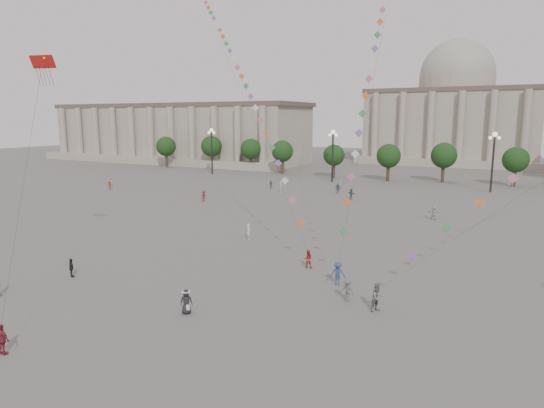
% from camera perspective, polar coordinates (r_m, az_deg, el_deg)
% --- Properties ---
extents(ground, '(360.00, 360.00, 0.00)m').
position_cam_1_polar(ground, '(33.97, -12.64, -12.85)').
color(ground, '#5A5755').
rests_on(ground, ground).
extents(hall_west, '(84.00, 26.22, 17.20)m').
position_cam_1_polar(hall_west, '(151.54, -11.27, 8.18)').
color(hall_west, gray).
rests_on(hall_west, ground).
extents(hall_central, '(48.30, 34.30, 35.50)m').
position_cam_1_polar(hall_central, '(154.12, 20.64, 9.93)').
color(hall_central, gray).
rests_on(hall_central, ground).
extents(tree_row, '(137.12, 5.12, 8.00)m').
position_cam_1_polar(tree_row, '(103.87, 16.53, 5.47)').
color(tree_row, '#38271C').
rests_on(tree_row, ground).
extents(lamp_post_far_west, '(2.00, 0.90, 10.65)m').
position_cam_1_polar(lamp_post_far_west, '(114.43, -7.11, 7.18)').
color(lamp_post_far_west, '#262628').
rests_on(lamp_post_far_west, ground).
extents(lamp_post_mid_west, '(2.00, 0.90, 10.65)m').
position_cam_1_polar(lamp_post_mid_west, '(100.25, 7.17, 6.77)').
color(lamp_post_mid_west, '#262628').
rests_on(lamp_post_mid_west, ground).
extents(lamp_post_mid_east, '(2.00, 0.90, 10.65)m').
position_cam_1_polar(lamp_post_mid_east, '(93.85, 24.62, 5.71)').
color(lamp_post_mid_east, '#262628').
rests_on(lamp_post_mid_east, ground).
extents(person_crowd_0, '(1.09, 0.78, 1.72)m').
position_cam_1_polar(person_crowd_0, '(85.90, 7.73, 1.85)').
color(person_crowd_0, navy).
rests_on(person_crowd_0, ground).
extents(person_crowd_1, '(1.04, 0.95, 1.73)m').
position_cam_1_polar(person_crowd_1, '(98.68, -18.42, 2.49)').
color(person_crowd_1, silver).
rests_on(person_crowd_1, ground).
extents(person_crowd_2, '(1.10, 1.29, 1.73)m').
position_cam_1_polar(person_crowd_2, '(93.28, -18.56, 2.07)').
color(person_crowd_2, brown).
rests_on(person_crowd_2, ground).
extents(person_crowd_4, '(1.63, 1.43, 1.79)m').
position_cam_1_polar(person_crowd_4, '(89.19, 8.02, 2.17)').
color(person_crowd_4, silver).
rests_on(person_crowd_4, ground).
extents(person_crowd_6, '(1.24, 0.89, 1.73)m').
position_cam_1_polar(person_crowd_6, '(35.85, 8.83, -9.98)').
color(person_crowd_6, '#5A595E').
rests_on(person_crowd_6, ground).
extents(person_crowd_7, '(1.70, 0.57, 1.83)m').
position_cam_1_polar(person_crowd_7, '(66.35, 18.52, -0.99)').
color(person_crowd_7, '#B2B2AD').
rests_on(person_crowd_7, ground).
extents(person_crowd_10, '(0.56, 0.77, 1.93)m').
position_cam_1_polar(person_crowd_10, '(85.92, 1.06, 2.01)').
color(person_crowd_10, silver).
rests_on(person_crowd_10, ground).
extents(person_crowd_12, '(1.71, 1.29, 1.79)m').
position_cam_1_polar(person_crowd_12, '(79.66, 9.30, 1.18)').
color(person_crowd_12, '#58585C').
rests_on(person_crowd_12, ground).
extents(person_crowd_13, '(0.76, 0.78, 1.80)m').
position_cam_1_polar(person_crowd_13, '(52.72, -2.75, -3.27)').
color(person_crowd_13, silver).
rests_on(person_crowd_13, ground).
extents(person_crowd_16, '(0.93, 0.40, 1.57)m').
position_cam_1_polar(person_crowd_16, '(90.60, -0.14, 2.32)').
color(person_crowd_16, slate).
rests_on(person_crowd_16, ground).
extents(person_crowd_17, '(0.82, 1.24, 1.79)m').
position_cam_1_polar(person_crowd_17, '(77.25, -8.01, 0.94)').
color(person_crowd_17, maroon).
rests_on(person_crowd_17, ground).
extents(tourist_0, '(1.09, 0.51, 1.81)m').
position_cam_1_polar(tourist_0, '(31.88, -29.17, -13.76)').
color(tourist_0, maroon).
rests_on(tourist_0, ground).
extents(tourist_1, '(1.00, 0.82, 1.59)m').
position_cam_1_polar(tourist_1, '(43.91, -22.53, -6.96)').
color(tourist_1, black).
rests_on(tourist_1, ground).
extents(kite_flyer_0, '(0.97, 0.87, 1.64)m').
position_cam_1_polar(kite_flyer_0, '(43.14, 4.25, -6.46)').
color(kite_flyer_0, '#9F342B').
rests_on(kite_flyer_0, ground).
extents(kite_flyer_1, '(1.39, 1.09, 1.89)m').
position_cam_1_polar(kite_flyer_1, '(39.09, 7.74, -8.11)').
color(kite_flyer_1, navy).
rests_on(kite_flyer_1, ground).
extents(kite_flyer_2, '(1.11, 1.19, 1.94)m').
position_cam_1_polar(kite_flyer_2, '(34.55, 12.27, -10.71)').
color(kite_flyer_2, slate).
rests_on(kite_flyer_2, ground).
extents(hat_person, '(0.99, 0.90, 1.70)m').
position_cam_1_polar(hat_person, '(33.88, -10.05, -11.19)').
color(hat_person, black).
rests_on(hat_person, ground).
extents(dragon_kite, '(6.51, 6.64, 22.85)m').
position_cam_1_polar(dragon_kite, '(45.16, -25.33, 13.81)').
color(dragon_kite, '#B31513').
rests_on(dragon_kite, ground).
extents(kite_train_west, '(35.93, 33.85, 60.78)m').
position_cam_1_polar(kite_train_west, '(66.74, -4.53, 16.17)').
color(kite_train_west, '#3F3F3F').
rests_on(kite_train_west, ground).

